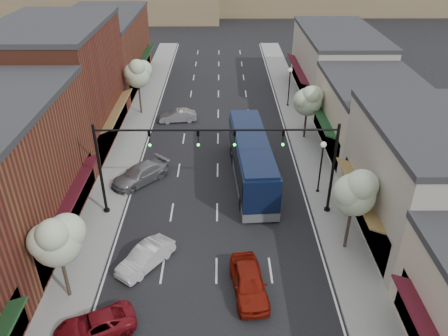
{
  "coord_description": "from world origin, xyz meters",
  "views": [
    {
      "loc": [
        0.32,
        -17.76,
        18.86
      ],
      "look_at": [
        0.52,
        10.6,
        2.2
      ],
      "focal_mm": 35.0,
      "sensor_mm": 36.0,
      "label": 1
    }
  ],
  "objects_px": {
    "coach_bus": "(251,159)",
    "red_hatchback": "(249,282)",
    "tree_right_far": "(308,100)",
    "parked_car_e": "(178,116)",
    "lamp_post_far": "(290,81)",
    "parked_car_b": "(146,257)",
    "tree_left_near": "(57,239)",
    "signal_mast_right": "(300,156)",
    "parked_car_a": "(95,326)",
    "signal_mast_left": "(133,157)",
    "tree_left_far": "(138,73)",
    "lamp_post_near": "(322,159)",
    "parked_car_c": "(140,174)",
    "tree_right_near": "(356,191)"
  },
  "relations": [
    {
      "from": "parked_car_c",
      "to": "tree_right_near",
      "type": "bearing_deg",
      "value": 13.75
    },
    {
      "from": "signal_mast_left",
      "to": "coach_bus",
      "type": "distance_m",
      "value": 9.84
    },
    {
      "from": "parked_car_b",
      "to": "parked_car_c",
      "type": "relative_size",
      "value": 0.81
    },
    {
      "from": "coach_bus",
      "to": "red_hatchback",
      "type": "xyz_separation_m",
      "value": [
        -0.84,
        -12.24,
        -1.15
      ]
    },
    {
      "from": "tree_right_far",
      "to": "parked_car_a",
      "type": "distance_m",
      "value": 27.01
    },
    {
      "from": "tree_right_far",
      "to": "parked_car_b",
      "type": "distance_m",
      "value": 21.83
    },
    {
      "from": "tree_right_far",
      "to": "parked_car_a",
      "type": "bearing_deg",
      "value": -122.88
    },
    {
      "from": "tree_right_near",
      "to": "lamp_post_near",
      "type": "bearing_deg",
      "value": 94.77
    },
    {
      "from": "parked_car_e",
      "to": "tree_left_near",
      "type": "bearing_deg",
      "value": -17.36
    },
    {
      "from": "lamp_post_far",
      "to": "parked_car_a",
      "type": "xyz_separation_m",
      "value": [
        -14.0,
        -30.56,
        -2.43
      ]
    },
    {
      "from": "lamp_post_far",
      "to": "parked_car_b",
      "type": "bearing_deg",
      "value": -115.42
    },
    {
      "from": "lamp_post_far",
      "to": "parked_car_c",
      "type": "xyz_separation_m",
      "value": [
        -14.0,
        -15.81,
        -2.28
      ]
    },
    {
      "from": "tree_right_far",
      "to": "parked_car_a",
      "type": "relative_size",
      "value": 1.3
    },
    {
      "from": "tree_right_near",
      "to": "parked_car_e",
      "type": "bearing_deg",
      "value": 122.02
    },
    {
      "from": "tree_left_far",
      "to": "tree_right_near",
      "type": "bearing_deg",
      "value": -52.96
    },
    {
      "from": "tree_right_near",
      "to": "red_hatchback",
      "type": "bearing_deg",
      "value": -150.38
    },
    {
      "from": "tree_left_far",
      "to": "parked_car_b",
      "type": "bearing_deg",
      "value": -80.5
    },
    {
      "from": "lamp_post_near",
      "to": "tree_right_near",
      "type": "bearing_deg",
      "value": -85.23
    },
    {
      "from": "tree_left_far",
      "to": "parked_car_a",
      "type": "height_order",
      "value": "tree_left_far"
    },
    {
      "from": "parked_car_b",
      "to": "parked_car_e",
      "type": "bearing_deg",
      "value": 125.6
    },
    {
      "from": "signal_mast_right",
      "to": "red_hatchback",
      "type": "xyz_separation_m",
      "value": [
        -3.76,
        -7.74,
        -3.85
      ]
    },
    {
      "from": "parked_car_e",
      "to": "tree_left_far",
      "type": "bearing_deg",
      "value": -123.32
    },
    {
      "from": "tree_left_far",
      "to": "parked_car_a",
      "type": "distance_m",
      "value": 28.86
    },
    {
      "from": "tree_right_far",
      "to": "red_hatchback",
      "type": "bearing_deg",
      "value": -108.23
    },
    {
      "from": "tree_left_near",
      "to": "parked_car_e",
      "type": "distance_m",
      "value": 24.67
    },
    {
      "from": "tree_left_near",
      "to": "coach_bus",
      "type": "xyz_separation_m",
      "value": [
        10.96,
        12.55,
        -2.3
      ]
    },
    {
      "from": "tree_right_far",
      "to": "parked_car_e",
      "type": "bearing_deg",
      "value": 162.05
    },
    {
      "from": "lamp_post_far",
      "to": "parked_car_b",
      "type": "distance_m",
      "value": 28.35
    },
    {
      "from": "lamp_post_near",
      "to": "signal_mast_left",
      "type": "bearing_deg",
      "value": -169.44
    },
    {
      "from": "parked_car_b",
      "to": "parked_car_a",
      "type": "bearing_deg",
      "value": -74.45
    },
    {
      "from": "tree_right_near",
      "to": "lamp_post_near",
      "type": "distance_m",
      "value": 6.74
    },
    {
      "from": "red_hatchback",
      "to": "parked_car_c",
      "type": "relative_size",
      "value": 0.9
    },
    {
      "from": "parked_car_a",
      "to": "parked_car_c",
      "type": "bearing_deg",
      "value": 155.27
    },
    {
      "from": "signal_mast_right",
      "to": "parked_car_a",
      "type": "distance_m",
      "value": 16.36
    },
    {
      "from": "parked_car_c",
      "to": "lamp_post_far",
      "type": "bearing_deg",
      "value": 91.78
    },
    {
      "from": "parked_car_e",
      "to": "coach_bus",
      "type": "bearing_deg",
      "value": 23.15
    },
    {
      "from": "tree_right_near",
      "to": "parked_car_c",
      "type": "xyz_separation_m",
      "value": [
        -14.55,
        8.25,
        -3.72
      ]
    },
    {
      "from": "lamp_post_near",
      "to": "parked_car_c",
      "type": "height_order",
      "value": "lamp_post_near"
    },
    {
      "from": "signal_mast_left",
      "to": "coach_bus",
      "type": "relative_size",
      "value": 0.67
    },
    {
      "from": "lamp_post_far",
      "to": "tree_left_far",
      "type": "bearing_deg",
      "value": -172.7
    },
    {
      "from": "signal_mast_left",
      "to": "tree_left_far",
      "type": "bearing_deg",
      "value": 98.35
    },
    {
      "from": "signal_mast_left",
      "to": "tree_right_far",
      "type": "relative_size",
      "value": 1.51
    },
    {
      "from": "red_hatchback",
      "to": "parked_car_a",
      "type": "xyz_separation_m",
      "value": [
        -8.06,
        -2.82,
        -0.19
      ]
    },
    {
      "from": "tree_left_far",
      "to": "coach_bus",
      "type": "bearing_deg",
      "value": -50.83
    },
    {
      "from": "lamp_post_near",
      "to": "coach_bus",
      "type": "bearing_deg",
      "value": 158.64
    },
    {
      "from": "signal_mast_right",
      "to": "lamp_post_near",
      "type": "height_order",
      "value": "signal_mast_right"
    },
    {
      "from": "tree_right_near",
      "to": "parked_car_e",
      "type": "relative_size",
      "value": 1.55
    },
    {
      "from": "tree_right_far",
      "to": "parked_car_e",
      "type": "relative_size",
      "value": 1.41
    },
    {
      "from": "parked_car_e",
      "to": "parked_car_a",
      "type": "bearing_deg",
      "value": -12.1
    },
    {
      "from": "tree_right_far",
      "to": "parked_car_e",
      "type": "height_order",
      "value": "tree_right_far"
    }
  ]
}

